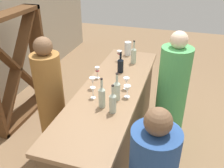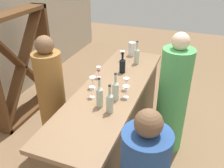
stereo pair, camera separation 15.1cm
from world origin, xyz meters
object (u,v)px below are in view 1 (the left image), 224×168
at_px(wine_glass_near_center, 126,81).
at_px(person_right_guest, 51,102).
at_px(wine_bottle_second_right_near_black, 121,65).
at_px(wine_glass_far_left, 119,54).
at_px(wine_glass_near_left, 127,89).
at_px(wine_glass_near_right, 93,90).
at_px(wine_bottle_second_left_clear_pale, 102,96).
at_px(wine_glass_far_center, 93,81).
at_px(wine_bottle_rightmost_clear_pale, 134,55).
at_px(person_left_guest, 171,98).
at_px(wine_bottle_center_clear_pale, 117,90).
at_px(water_pitcher, 128,48).
at_px(wine_bottle_leftmost_clear_pale, 113,102).
at_px(wine_rack, 16,68).
at_px(wine_glass_far_right, 97,70).

xyz_separation_m(wine_glass_near_center, person_right_guest, (-0.20, 0.92, -0.35)).
relative_size(wine_bottle_second_right_near_black, wine_glass_far_left, 1.84).
relative_size(wine_glass_near_left, wine_glass_near_right, 1.07).
distance_m(wine_bottle_second_left_clear_pale, wine_glass_near_left, 0.33).
height_order(wine_glass_far_left, wine_glass_far_center, wine_glass_far_left).
distance_m(wine_bottle_rightmost_clear_pale, wine_glass_far_left, 0.22).
xyz_separation_m(wine_bottle_second_right_near_black, person_left_guest, (-0.08, -0.70, -0.34)).
bearing_deg(wine_bottle_second_right_near_black, person_left_guest, -96.29).
distance_m(wine_bottle_center_clear_pale, water_pitcher, 1.31).
distance_m(wine_bottle_leftmost_clear_pale, wine_glass_near_left, 0.33).
bearing_deg(wine_glass_near_center, wine_glass_far_left, 21.41).
height_order(wine_glass_far_center, person_left_guest, person_left_guest).
bearing_deg(water_pitcher, person_right_guest, 151.29).
height_order(wine_bottle_center_clear_pale, wine_glass_near_center, wine_bottle_center_clear_pale).
height_order(wine_rack, wine_glass_far_left, wine_rack).
bearing_deg(person_right_guest, person_left_guest, 25.26).
bearing_deg(water_pitcher, wine_glass_near_center, -167.01).
xyz_separation_m(wine_rack, wine_glass_near_right, (-0.66, -1.52, 0.24)).
bearing_deg(wine_bottle_second_left_clear_pale, wine_glass_near_right, 48.68).
relative_size(wine_glass_near_right, wine_glass_far_right, 0.88).
relative_size(wine_bottle_leftmost_clear_pale, wine_glass_far_left, 2.01).
relative_size(water_pitcher, person_left_guest, 0.13).
height_order(wine_bottle_second_left_clear_pale, wine_glass_far_right, wine_bottle_second_left_clear_pale).
bearing_deg(wine_bottle_leftmost_clear_pale, wine_bottle_second_left_clear_pale, 66.21).
bearing_deg(wine_glass_near_right, wine_glass_far_center, 21.99).
height_order(wine_bottle_rightmost_clear_pale, wine_glass_near_right, wine_bottle_rightmost_clear_pale).
distance_m(wine_rack, water_pitcher, 1.74).
distance_m(wine_bottle_second_right_near_black, wine_glass_near_center, 0.45).
distance_m(wine_bottle_leftmost_clear_pale, water_pitcher, 1.55).
height_order(wine_glass_far_left, water_pitcher, water_pitcher).
relative_size(wine_glass_far_center, person_left_guest, 0.09).
bearing_deg(wine_glass_near_left, water_pitcher, 13.66).
bearing_deg(wine_glass_far_left, wine_glass_far_center, 175.33).
bearing_deg(wine_bottle_second_left_clear_pale, wine_bottle_second_right_near_black, 2.42).
bearing_deg(wine_bottle_second_left_clear_pale, wine_glass_far_left, 7.38).
distance_m(wine_bottle_rightmost_clear_pale, wine_glass_near_left, 0.94).
relative_size(wine_glass_near_center, wine_glass_far_center, 1.01).
relative_size(wine_bottle_leftmost_clear_pale, wine_bottle_second_right_near_black, 1.09).
bearing_deg(wine_glass_far_left, wine_glass_near_center, -158.59).
relative_size(wine_bottle_center_clear_pale, wine_glass_far_center, 2.22).
relative_size(wine_bottle_second_right_near_black, wine_glass_near_left, 1.98).
bearing_deg(wine_glass_far_center, person_right_guest, 99.86).
relative_size(wine_bottle_second_right_near_black, person_right_guest, 0.18).
bearing_deg(wine_bottle_center_clear_pale, wine_glass_near_center, -9.07).
xyz_separation_m(water_pitcher, person_right_guest, (-1.24, 0.68, -0.35)).
xyz_separation_m(wine_glass_near_left, water_pitcher, (1.21, 0.29, 0.00)).
bearing_deg(wine_glass_near_left, wine_glass_far_center, 81.37).
bearing_deg(wine_bottle_rightmost_clear_pale, water_pitcher, 28.53).
xyz_separation_m(wine_glass_far_center, water_pitcher, (1.15, -0.14, 0.00)).
distance_m(wine_bottle_center_clear_pale, wine_bottle_rightmost_clear_pale, 1.01).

